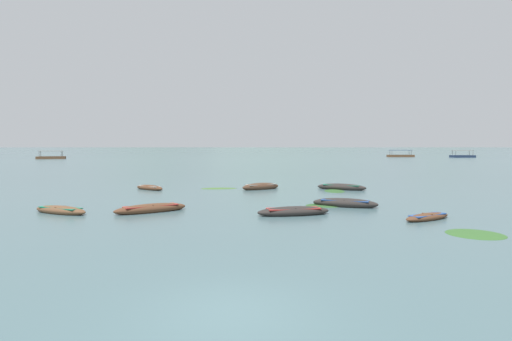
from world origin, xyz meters
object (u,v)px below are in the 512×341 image
(rowboat_6, at_px, (341,187))
(ferry_0, at_px, (51,157))
(rowboat_2, at_px, (261,187))
(rowboat_3, at_px, (150,188))
(rowboat_7, at_px, (294,212))
(ferry_1, at_px, (462,156))
(rowboat_1, at_px, (345,203))
(rowboat_5, at_px, (61,210))
(rowboat_0, at_px, (151,209))
(ferry_2, at_px, (401,156))
(rowboat_4, at_px, (427,217))

(rowboat_6, distance_m, ferry_0, 108.81)
(rowboat_2, relative_size, rowboat_6, 0.86)
(rowboat_3, height_order, rowboat_7, rowboat_7)
(rowboat_3, bearing_deg, ferry_1, 51.83)
(rowboat_1, height_order, rowboat_5, rowboat_1)
(rowboat_2, distance_m, rowboat_3, 9.73)
(rowboat_2, distance_m, ferry_0, 104.36)
(rowboat_3, relative_size, rowboat_6, 0.73)
(rowboat_0, xyz_separation_m, rowboat_1, (11.71, 2.02, 0.02))
(rowboat_7, height_order, ferry_2, ferry_2)
(rowboat_2, relative_size, rowboat_5, 0.98)
(rowboat_2, bearing_deg, rowboat_7, -83.68)
(rowboat_0, height_order, ferry_0, ferry_0)
(rowboat_2, xyz_separation_m, ferry_2, (50.33, 105.62, 0.23))
(rowboat_3, relative_size, ferry_1, 0.43)
(rowboat_4, height_order, rowboat_6, rowboat_6)
(rowboat_4, distance_m, ferry_1, 129.29)
(rowboat_3, xyz_separation_m, rowboat_7, (11.24, -13.46, 0.02))
(rowboat_4, relative_size, rowboat_5, 0.84)
(rowboat_3, bearing_deg, rowboat_7, -50.14)
(rowboat_3, xyz_separation_m, ferry_1, (78.17, 99.46, 0.29))
(rowboat_1, xyz_separation_m, rowboat_4, (3.25, -4.65, -0.08))
(ferry_2, bearing_deg, rowboat_0, -115.74)
(rowboat_7, relative_size, ferry_2, 0.49)
(ferry_1, height_order, ferry_2, same)
(rowboat_3, xyz_separation_m, rowboat_4, (18.05, -15.00, -0.03))
(rowboat_4, distance_m, rowboat_6, 14.89)
(rowboat_5, xyz_separation_m, ferry_1, (80.12, 112.20, 0.28))
(rowboat_3, bearing_deg, rowboat_0, -75.99)
(rowboat_0, relative_size, rowboat_1, 1.00)
(rowboat_0, xyz_separation_m, rowboat_3, (-3.09, 12.36, -0.03))
(rowboat_1, distance_m, rowboat_3, 18.06)
(rowboat_6, bearing_deg, rowboat_0, -138.30)
(rowboat_2, bearing_deg, ferry_0, 124.64)
(rowboat_1, height_order, rowboat_4, rowboat_1)
(rowboat_1, relative_size, rowboat_7, 0.98)
(ferry_2, bearing_deg, rowboat_1, -111.29)
(rowboat_7, xyz_separation_m, ferry_2, (48.82, 119.27, 0.26))
(rowboat_7, relative_size, ferry_1, 0.58)
(rowboat_0, relative_size, rowboat_5, 1.08)
(ferry_1, distance_m, ferry_2, 19.20)
(ferry_2, bearing_deg, rowboat_7, -112.26)
(rowboat_2, bearing_deg, ferry_1, 55.41)
(rowboat_4, relative_size, rowboat_7, 0.76)
(rowboat_4, bearing_deg, rowboat_1, 124.91)
(ferry_1, xyz_separation_m, ferry_2, (-18.12, 6.35, -0.00))
(rowboat_2, height_order, rowboat_6, rowboat_2)
(ferry_1, bearing_deg, rowboat_7, -120.66)
(rowboat_7, bearing_deg, rowboat_6, 67.37)
(rowboat_2, relative_size, ferry_0, 0.46)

